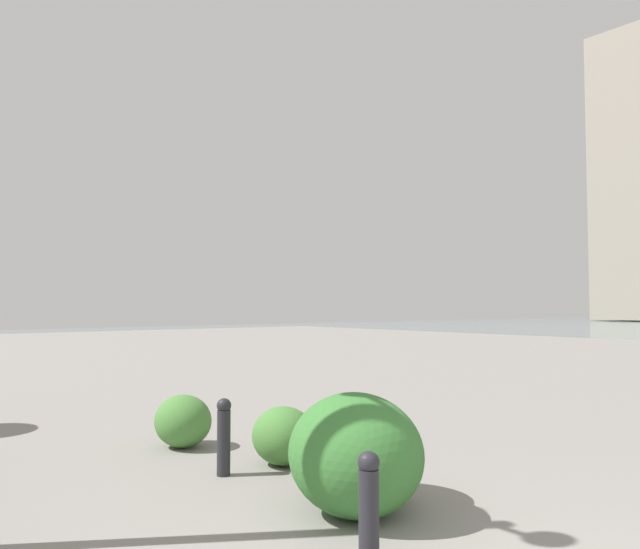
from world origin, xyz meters
The scene contains 6 objects.
bollard_near centered at (2.00, -0.46, 0.35)m, with size 0.13×0.13×0.67m.
bollard_mid centered at (4.23, -0.80, 0.36)m, with size 0.13×0.13×0.68m.
shrub_low centered at (5.46, -1.01, 0.28)m, with size 0.65×0.59×0.56m.
shrub_round centered at (2.71, -0.99, 0.44)m, with size 1.04×0.93×0.88m.
shrub_wide centered at (2.95, -1.26, 0.40)m, with size 0.94×0.85×0.80m.
shrub_tall centered at (4.19, -1.42, 0.27)m, with size 0.65×0.58×0.55m.
Camera 1 is at (-0.62, 2.04, 1.51)m, focal length 34.52 mm.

